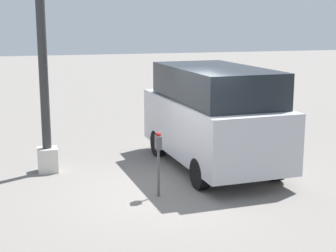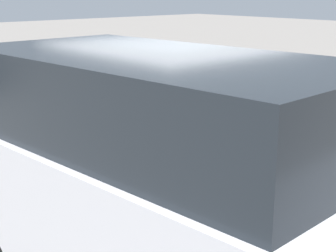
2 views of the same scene
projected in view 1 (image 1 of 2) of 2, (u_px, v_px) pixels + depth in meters
name	position (u px, v px, depth m)	size (l,w,h in m)	color
ground_plane	(171.00, 190.00, 10.47)	(80.00, 80.00, 0.00)	slate
parking_meter_near	(158.00, 149.00, 9.90)	(0.21, 0.13, 1.29)	#4C4C4C
lamp_post	(43.00, 61.00, 11.19)	(0.44, 0.44, 6.49)	beige
parked_van	(213.00, 115.00, 11.79)	(4.57, 2.21, 2.35)	#B2B2B7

